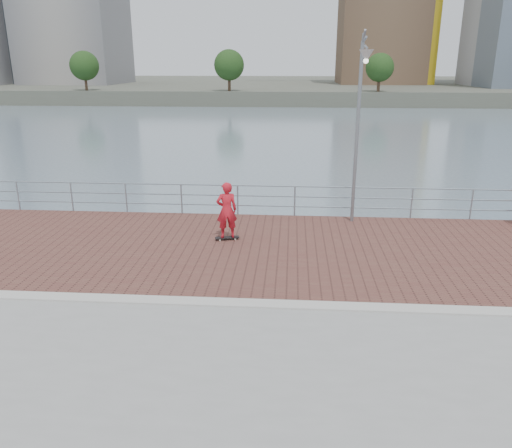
{
  "coord_description": "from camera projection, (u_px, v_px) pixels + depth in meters",
  "views": [
    {
      "loc": [
        0.89,
        -10.26,
        5.32
      ],
      "look_at": [
        0.0,
        2.0,
        1.3
      ],
      "focal_mm": 35.0,
      "sensor_mm": 36.0,
      "label": 1
    }
  ],
  "objects": [
    {
      "name": "brick_lane",
      "position": [
        260.0,
        248.0,
        14.85
      ],
      "size": [
        40.0,
        6.8,
        0.02
      ],
      "primitive_type": "cube",
      "color": "brown",
      "rests_on": "seawall"
    },
    {
      "name": "curb",
      "position": [
        250.0,
        304.0,
        11.43
      ],
      "size": [
        40.0,
        0.4,
        0.06
      ],
      "primitive_type": "cube",
      "color": "#B7B5AD",
      "rests_on": "seawall"
    },
    {
      "name": "skateboarder",
      "position": [
        227.0,
        210.0,
        15.25
      ],
      "size": [
        0.73,
        0.57,
        1.75
      ],
      "primitive_type": "imported",
      "rotation": [
        0.0,
        0.0,
        3.41
      ],
      "color": "red",
      "rests_on": "skateboard"
    },
    {
      "name": "skateboard",
      "position": [
        227.0,
        238.0,
        15.53
      ],
      "size": [
        0.77,
        0.38,
        0.09
      ],
      "rotation": [
        0.0,
        0.0,
        0.27
      ],
      "color": "black",
      "rests_on": "brick_lane"
    },
    {
      "name": "guardrail",
      "position": [
        266.0,
        197.0,
        17.86
      ],
      "size": [
        39.06,
        0.06,
        1.13
      ],
      "color": "#8C9EA8",
      "rests_on": "brick_lane"
    },
    {
      "name": "shoreline_trees",
      "position": [
        394.0,
        67.0,
        81.89
      ],
      "size": [
        169.15,
        5.08,
        6.77
      ],
      "color": "#473323",
      "rests_on": "far_shore"
    },
    {
      "name": "far_shore",
      "position": [
        290.0,
        86.0,
        127.8
      ],
      "size": [
        320.0,
        95.0,
        2.5
      ],
      "primitive_type": "cube",
      "color": "#4C5142",
      "rests_on": "ground"
    },
    {
      "name": "water",
      "position": [
        250.0,
        379.0,
        12.06
      ],
      "size": [
        400.0,
        400.0,
        0.0
      ],
      "primitive_type": "plane",
      "color": "slate",
      "rests_on": "ground"
    },
    {
      "name": "street_lamp",
      "position": [
        361.0,
        98.0,
        15.66
      ],
      "size": [
        0.43,
        1.26,
        5.96
      ],
      "color": "gray",
      "rests_on": "brick_lane"
    }
  ]
}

